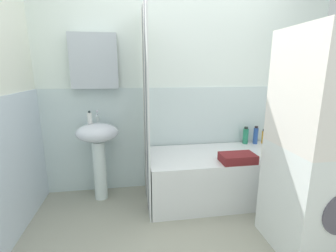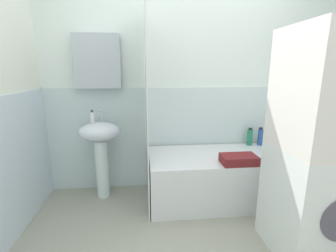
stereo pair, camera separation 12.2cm
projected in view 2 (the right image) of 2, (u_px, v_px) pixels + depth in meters
wall_back_tiled at (177, 93)px, 2.77m from camera, size 3.60×0.18×2.40m
sink at (100, 143)px, 2.57m from camera, size 0.44×0.34×0.85m
faucet at (100, 115)px, 2.59m from camera, size 0.03×0.12×0.12m
soap_dispenser at (92, 117)px, 2.50m from camera, size 0.05×0.05×0.14m
bathtub at (220, 177)px, 2.62m from camera, size 1.54×0.73×0.51m
shower_curtain at (147, 111)px, 2.37m from camera, size 0.01×0.73×2.00m
shampoo_bottle at (268, 138)px, 2.86m from camera, size 0.04×0.04×0.18m
lotion_bottle at (260, 137)px, 2.86m from camera, size 0.06×0.06×0.22m
body_wash_bottle at (250, 137)px, 2.86m from camera, size 0.06×0.06×0.21m
towel_folded at (239, 159)px, 2.30m from camera, size 0.34×0.21×0.08m
washer_dryer_stack at (320, 149)px, 1.71m from camera, size 0.57×0.57×1.68m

